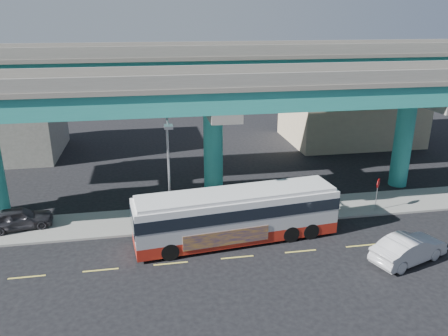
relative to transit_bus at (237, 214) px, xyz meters
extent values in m
plane|color=black|center=(-0.41, -1.89, -1.84)|extent=(120.00, 120.00, 0.00)
cube|color=gray|center=(-0.41, 3.61, -1.77)|extent=(70.00, 4.00, 0.15)
cube|color=#D8C64C|center=(-12.41, -2.19, -1.84)|extent=(2.00, 0.12, 0.01)
cube|color=#D8C64C|center=(-8.41, -2.19, -1.84)|extent=(2.00, 0.12, 0.01)
cube|color=#D8C64C|center=(-4.41, -2.19, -1.84)|extent=(2.00, 0.12, 0.01)
cube|color=#D8C64C|center=(-0.41, -2.19, -1.84)|extent=(2.00, 0.12, 0.01)
cube|color=#D8C64C|center=(3.59, -2.19, -1.84)|extent=(2.00, 0.12, 0.01)
cube|color=#D8C64C|center=(7.59, -2.19, -1.84)|extent=(2.00, 0.12, 0.01)
cube|color=#D8C64C|center=(11.59, -2.19, -1.84)|extent=(2.00, 0.12, 0.01)
cylinder|color=teal|center=(-0.41, 7.11, 1.86)|extent=(1.50, 1.50, 7.40)
cube|color=gray|center=(-0.41, 7.11, 5.86)|extent=(2.00, 12.00, 0.60)
cube|color=gray|center=(-0.41, 10.61, 6.76)|extent=(1.80, 5.00, 1.20)
cylinder|color=teal|center=(15.59, 7.11, 1.86)|extent=(1.50, 1.50, 7.40)
cube|color=gray|center=(15.59, 7.11, 5.86)|extent=(2.00, 12.00, 0.60)
cube|color=gray|center=(15.59, 10.61, 6.76)|extent=(1.80, 5.00, 1.20)
cube|color=teal|center=(-0.41, 3.61, 6.86)|extent=(52.00, 5.00, 1.40)
cube|color=gray|center=(-0.41, 3.61, 7.71)|extent=(52.00, 5.40, 0.30)
cube|color=gray|center=(-0.41, 1.11, 8.26)|extent=(52.00, 0.25, 0.80)
cube|color=gray|center=(-0.41, 6.11, 8.26)|extent=(52.00, 0.25, 0.80)
cube|color=teal|center=(-0.41, 10.61, 8.06)|extent=(52.00, 5.00, 1.40)
cube|color=gray|center=(-0.41, 10.61, 8.91)|extent=(52.00, 5.40, 0.30)
cube|color=gray|center=(-0.41, 8.11, 9.46)|extent=(52.00, 0.25, 0.80)
cube|color=gray|center=(-0.41, 13.11, 9.46)|extent=(52.00, 0.25, 0.80)
cube|color=tan|center=(17.59, 21.11, 1.66)|extent=(14.00, 10.00, 7.00)
cube|color=black|center=(17.59, 16.01, 3.76)|extent=(12.00, 0.25, 1.20)
cube|color=maroon|center=(-0.02, 0.00, -1.25)|extent=(13.24, 4.18, 0.76)
cube|color=#B4B4B9|center=(-0.02, 0.00, -0.05)|extent=(13.24, 4.18, 1.63)
cube|color=black|center=(-0.02, 0.00, 0.49)|extent=(13.30, 4.24, 0.76)
cube|color=silver|center=(-0.02, 0.00, 1.08)|extent=(13.24, 4.18, 0.43)
cube|color=silver|center=(-0.02, 0.00, 1.41)|extent=(12.81, 3.89, 0.22)
cube|color=black|center=(6.47, 0.72, 0.33)|extent=(0.34, 2.51, 1.30)
cube|color=black|center=(-6.50, -0.72, 0.33)|extent=(0.34, 2.51, 1.30)
cube|color=#131453|center=(-0.94, -1.52, -0.85)|extent=(5.39, 0.65, 0.98)
cylinder|color=black|center=(-4.41, -1.74, -1.30)|extent=(1.11, 0.44, 1.08)
cylinder|color=black|center=(-4.68, 0.74, -1.30)|extent=(1.11, 0.44, 1.08)
cylinder|color=black|center=(3.35, -0.88, -1.30)|extent=(1.11, 0.44, 1.08)
cylinder|color=black|center=(3.08, 1.60, -1.30)|extent=(1.11, 0.44, 1.08)
cylinder|color=black|center=(4.76, -0.72, -1.30)|extent=(1.11, 0.44, 1.08)
cylinder|color=black|center=(4.48, 1.76, -1.30)|extent=(1.11, 0.44, 1.08)
imported|color=#B5B6BB|center=(9.47, -4.33, -1.03)|extent=(4.87, 6.05, 1.63)
imported|color=#2F2E33|center=(-14.20, 3.87, -0.96)|extent=(3.34, 4.95, 1.47)
cylinder|color=gray|center=(-4.09, 2.11, 2.22)|extent=(0.16, 0.16, 7.83)
cylinder|color=gray|center=(-4.09, 1.06, 5.92)|extent=(0.12, 2.12, 0.12)
cube|color=gray|center=(-4.09, 0.00, 5.87)|extent=(0.50, 0.70, 0.18)
cylinder|color=gray|center=(10.94, 2.31, -0.60)|extent=(0.06, 0.06, 2.19)
cylinder|color=#B20A0A|center=(10.94, 2.28, 0.44)|extent=(0.54, 0.57, 0.76)
camera|label=1|loc=(-5.24, -24.71, 11.98)|focal=35.00mm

